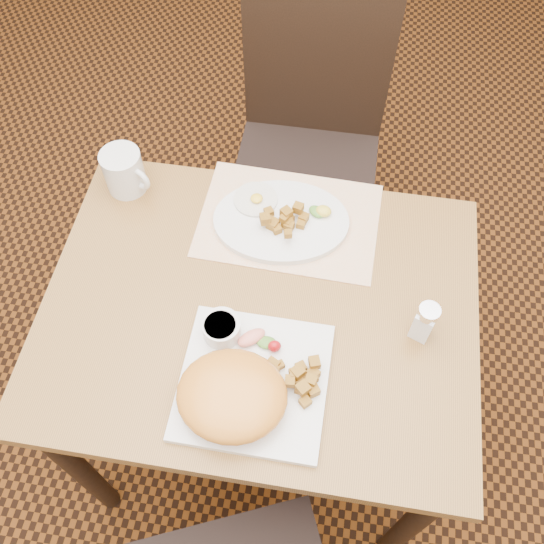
{
  "coord_description": "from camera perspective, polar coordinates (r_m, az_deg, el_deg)",
  "views": [
    {
      "loc": [
        0.12,
        -0.59,
        1.85
      ],
      "look_at": [
        0.02,
        0.04,
        0.82
      ],
      "focal_mm": 40.0,
      "sensor_mm": 36.0,
      "label": 1
    }
  ],
  "objects": [
    {
      "name": "plate_oval",
      "position": [
        1.36,
        0.86,
        4.81
      ],
      "size": [
        0.33,
        0.26,
        0.02
      ],
      "primitive_type": null,
      "rotation": [
        0.0,
        0.0,
        0.11
      ],
      "color": "silver",
      "rests_on": "placemat"
    },
    {
      "name": "garnish_sq",
      "position": [
        1.19,
        -1.14,
        -6.47
      ],
      "size": [
        0.1,
        0.06,
        0.03
      ],
      "color": "#387223",
      "rests_on": "plate_square"
    },
    {
      "name": "chair_far",
      "position": [
        1.85,
        3.54,
        12.71
      ],
      "size": [
        0.42,
        0.43,
        0.97
      ],
      "rotation": [
        0.0,
        0.0,
        3.15
      ],
      "color": "black",
      "rests_on": "ground"
    },
    {
      "name": "ramekin",
      "position": [
        1.19,
        -4.77,
        -5.3
      ],
      "size": [
        0.08,
        0.08,
        0.04
      ],
      "color": "silver",
      "rests_on": "plate_square"
    },
    {
      "name": "placemat",
      "position": [
        1.38,
        1.6,
        4.89
      ],
      "size": [
        0.41,
        0.29,
        0.0
      ],
      "primitive_type": "cube",
      "rotation": [
        0.0,
        0.0,
        -0.03
      ],
      "color": "white",
      "rests_on": "table"
    },
    {
      "name": "garnish_ov",
      "position": [
        1.36,
        4.62,
        5.73
      ],
      "size": [
        0.06,
        0.05,
        0.02
      ],
      "color": "#387223",
      "rests_on": "plate_oval"
    },
    {
      "name": "table",
      "position": [
        1.35,
        -1.12,
        -5.45
      ],
      "size": [
        0.9,
        0.7,
        0.75
      ],
      "color": "olive",
      "rests_on": "ground"
    },
    {
      "name": "hollandaise_mound",
      "position": [
        1.12,
        -3.88,
        -11.51
      ],
      "size": [
        0.2,
        0.18,
        0.08
      ],
      "color": "orange",
      "rests_on": "plate_square"
    },
    {
      "name": "coffee_mug",
      "position": [
        1.44,
        -13.71,
        9.18
      ],
      "size": [
        0.12,
        0.09,
        0.1
      ],
      "color": "silver",
      "rests_on": "table"
    },
    {
      "name": "home_fries_ov",
      "position": [
        1.33,
        1.2,
        4.93
      ],
      "size": [
        0.11,
        0.09,
        0.04
      ],
      "color": "#A46E1A",
      "rests_on": "plate_oval"
    },
    {
      "name": "home_fries_sq",
      "position": [
        1.16,
        2.45,
        -9.93
      ],
      "size": [
        0.11,
        0.1,
        0.04
      ],
      "color": "#A46E1A",
      "rests_on": "plate_square"
    },
    {
      "name": "salt_shaker",
      "position": [
        1.22,
        14.19,
        -4.54
      ],
      "size": [
        0.05,
        0.05,
        0.1
      ],
      "color": "white",
      "rests_on": "table"
    },
    {
      "name": "ground",
      "position": [
        1.95,
        -0.8,
        -13.87
      ],
      "size": [
        8.0,
        8.0,
        0.0
      ],
      "primitive_type": "plane",
      "color": "black",
      "rests_on": "ground"
    },
    {
      "name": "fried_egg",
      "position": [
        1.39,
        -1.54,
        6.87
      ],
      "size": [
        0.1,
        0.1,
        0.02
      ],
      "color": "white",
      "rests_on": "plate_oval"
    },
    {
      "name": "plate_square",
      "position": [
        1.18,
        -1.74,
        -10.27
      ],
      "size": [
        0.28,
        0.28,
        0.02
      ],
      "primitive_type": "cube",
      "rotation": [
        0.0,
        0.0,
        -0.01
      ],
      "color": "silver",
      "rests_on": "table"
    }
  ]
}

